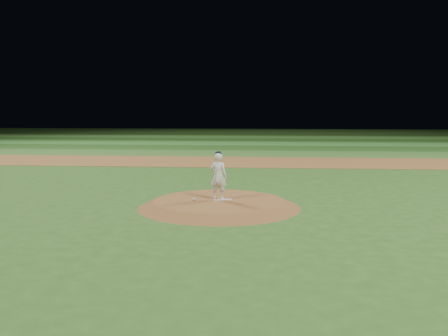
{
  "coord_description": "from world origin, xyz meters",
  "views": [
    {
      "loc": [
        1.51,
        -16.58,
        3.4
      ],
      "look_at": [
        0.0,
        2.0,
        1.1
      ],
      "focal_mm": 40.0,
      "sensor_mm": 36.0,
      "label": 1
    }
  ],
  "objects_px": {
    "pitcher_on_mound": "(218,176)",
    "rosin_bag": "(194,199)",
    "pitching_rubber": "(223,200)",
    "pitchers_mound": "(219,204)"
  },
  "relations": [
    {
      "from": "pitcher_on_mound",
      "to": "rosin_bag",
      "type": "bearing_deg",
      "value": -167.74
    },
    {
      "from": "rosin_bag",
      "to": "pitcher_on_mound",
      "type": "relative_size",
      "value": 0.07
    },
    {
      "from": "pitching_rubber",
      "to": "pitcher_on_mound",
      "type": "bearing_deg",
      "value": 125.7
    },
    {
      "from": "pitching_rubber",
      "to": "pitcher_on_mound",
      "type": "xyz_separation_m",
      "value": [
        -0.17,
        0.11,
        0.8
      ]
    },
    {
      "from": "pitching_rubber",
      "to": "pitcher_on_mound",
      "type": "relative_size",
      "value": 0.38
    },
    {
      "from": "pitching_rubber",
      "to": "pitcher_on_mound",
      "type": "distance_m",
      "value": 0.83
    },
    {
      "from": "pitchers_mound",
      "to": "pitching_rubber",
      "type": "bearing_deg",
      "value": -7.87
    },
    {
      "from": "pitching_rubber",
      "to": "pitcher_on_mound",
      "type": "height_order",
      "value": "pitcher_on_mound"
    },
    {
      "from": "pitching_rubber",
      "to": "pitchers_mound",
      "type": "bearing_deg",
      "value": 151.36
    },
    {
      "from": "pitching_rubber",
      "to": "rosin_bag",
      "type": "height_order",
      "value": "rosin_bag"
    }
  ]
}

